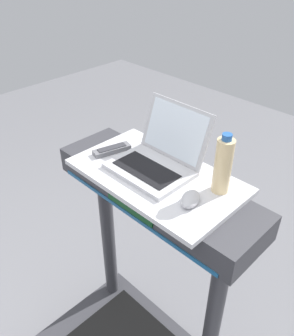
{
  "coord_description": "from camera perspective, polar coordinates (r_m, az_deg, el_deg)",
  "views": [
    {
      "loc": [
        0.76,
        -0.11,
        1.93
      ],
      "look_at": [
        0.0,
        0.65,
        1.2
      ],
      "focal_mm": 38.09,
      "sensor_mm": 36.0,
      "label": 1
    }
  ],
  "objects": [
    {
      "name": "computer_mouse",
      "position": [
        1.22,
        6.95,
        -4.94
      ],
      "size": [
        0.09,
        0.12,
        0.03
      ],
      "primitive_type": "ellipsoid",
      "rotation": [
        0.0,
        0.0,
        0.38
      ],
      "color": "#B2B2B7",
      "rests_on": "desk_board"
    },
    {
      "name": "tv_remote",
      "position": [
        1.5,
        -5.63,
        2.95
      ],
      "size": [
        0.09,
        0.17,
        0.02
      ],
      "color": "slate",
      "rests_on": "desk_board"
    },
    {
      "name": "laptop",
      "position": [
        1.37,
        1.76,
        1.81
      ],
      "size": [
        0.31,
        0.3,
        0.23
      ],
      "rotation": [
        0.0,
        0.0,
        0.05
      ],
      "color": "#B7B7BC",
      "rests_on": "desk_board"
    },
    {
      "name": "desk_board",
      "position": [
        1.37,
        1.48,
        -1.25
      ],
      "size": [
        0.66,
        0.38,
        0.02
      ],
      "primitive_type": "cube",
      "color": "silver",
      "rests_on": "treadmill_base"
    },
    {
      "name": "water_bottle",
      "position": [
        1.24,
        12.07,
        0.42
      ],
      "size": [
        0.06,
        0.06,
        0.23
      ],
      "color": "beige",
      "rests_on": "desk_board"
    }
  ]
}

